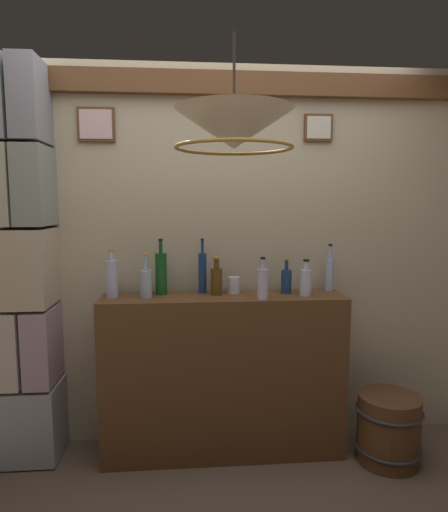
{
  "coord_description": "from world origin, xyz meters",
  "views": [
    {
      "loc": [
        -0.22,
        -1.77,
        1.57
      ],
      "look_at": [
        0.0,
        0.8,
        1.26
      ],
      "focal_mm": 30.98,
      "sensor_mm": 36.0,
      "label": 1
    }
  ],
  "objects_px": {
    "liquor_bottle_brandy": "(161,273)",
    "liquor_bottle_port": "(112,278)",
    "liquor_bottle_rum": "(306,281)",
    "liquor_bottle_scotch": "(330,273)",
    "liquor_bottle_vermouth": "(286,280)",
    "liquor_bottle_rye": "(146,282)",
    "liquor_bottle_mezcal": "(263,283)",
    "liquor_bottle_bourbon": "(216,280)",
    "glass_tumbler_rocks": "(234,285)",
    "liquor_bottle_tequila": "(202,272)",
    "pendant_lamp": "(234,131)",
    "glass_tumbler_highball": "(146,286)",
    "wooden_barrel": "(388,428)"
  },
  "relations": [
    {
      "from": "liquor_bottle_rye",
      "to": "liquor_bottle_vermouth",
      "type": "height_order",
      "value": "liquor_bottle_rye"
    },
    {
      "from": "liquor_bottle_rye",
      "to": "liquor_bottle_vermouth",
      "type": "distance_m",
      "value": 0.86
    },
    {
      "from": "liquor_bottle_brandy",
      "to": "liquor_bottle_rum",
      "type": "bearing_deg",
      "value": -7.52
    },
    {
      "from": "liquor_bottle_rye",
      "to": "liquor_bottle_mezcal",
      "type": "height_order",
      "value": "liquor_bottle_rye"
    },
    {
      "from": "liquor_bottle_scotch",
      "to": "liquor_bottle_vermouth",
      "type": "distance_m",
      "value": 0.31
    },
    {
      "from": "wooden_barrel",
      "to": "liquor_bottle_rye",
      "type": "bearing_deg",
      "value": 172.84
    },
    {
      "from": "liquor_bottle_scotch",
      "to": "liquor_bottle_mezcal",
      "type": "bearing_deg",
      "value": -154.22
    },
    {
      "from": "liquor_bottle_scotch",
      "to": "liquor_bottle_mezcal",
      "type": "relative_size",
      "value": 1.2
    },
    {
      "from": "liquor_bottle_vermouth",
      "to": "glass_tumbler_highball",
      "type": "bearing_deg",
      "value": 175.78
    },
    {
      "from": "liquor_bottle_brandy",
      "to": "liquor_bottle_scotch",
      "type": "xyz_separation_m",
      "value": [
        1.07,
        0.03,
        -0.02
      ]
    },
    {
      "from": "liquor_bottle_bourbon",
      "to": "liquor_bottle_mezcal",
      "type": "relative_size",
      "value": 0.94
    },
    {
      "from": "liquor_bottle_tequila",
      "to": "liquor_bottle_port",
      "type": "xyz_separation_m",
      "value": [
        -0.54,
        -0.08,
        -0.02
      ]
    },
    {
      "from": "liquor_bottle_brandy",
      "to": "liquor_bottle_port",
      "type": "distance_m",
      "value": 0.3
    },
    {
      "from": "liquor_bottle_brandy",
      "to": "glass_tumbler_highball",
      "type": "height_order",
      "value": "liquor_bottle_brandy"
    },
    {
      "from": "liquor_bottle_mezcal",
      "to": "liquor_bottle_tequila",
      "type": "bearing_deg",
      "value": 146.89
    },
    {
      "from": "glass_tumbler_rocks",
      "to": "glass_tumbler_highball",
      "type": "relative_size",
      "value": 1.11
    },
    {
      "from": "glass_tumbler_highball",
      "to": "liquor_bottle_vermouth",
      "type": "bearing_deg",
      "value": -4.22
    },
    {
      "from": "liquor_bottle_scotch",
      "to": "pendant_lamp",
      "type": "relative_size",
      "value": 0.58
    },
    {
      "from": "liquor_bottle_rum",
      "to": "liquor_bottle_mezcal",
      "type": "xyz_separation_m",
      "value": [
        -0.28,
        -0.09,
        0.01
      ]
    },
    {
      "from": "liquor_bottle_vermouth",
      "to": "liquor_bottle_mezcal",
      "type": "relative_size",
      "value": 0.88
    },
    {
      "from": "liquor_bottle_scotch",
      "to": "liquor_bottle_rye",
      "type": "relative_size",
      "value": 1.14
    },
    {
      "from": "liquor_bottle_rum",
      "to": "liquor_bottle_scotch",
      "type": "distance_m",
      "value": 0.24
    },
    {
      "from": "liquor_bottle_rum",
      "to": "pendant_lamp",
      "type": "xyz_separation_m",
      "value": [
        -0.51,
        -0.65,
        0.78
      ]
    },
    {
      "from": "liquor_bottle_rye",
      "to": "liquor_bottle_mezcal",
      "type": "bearing_deg",
      "value": -9.65
    },
    {
      "from": "liquor_bottle_bourbon",
      "to": "liquor_bottle_rye",
      "type": "bearing_deg",
      "value": -174.19
    },
    {
      "from": "liquor_bottle_bourbon",
      "to": "liquor_bottle_rye",
      "type": "xyz_separation_m",
      "value": [
        -0.42,
        -0.04,
        -0.0
      ]
    },
    {
      "from": "liquor_bottle_brandy",
      "to": "liquor_bottle_scotch",
      "type": "distance_m",
      "value": 1.07
    },
    {
      "from": "liquor_bottle_mezcal",
      "to": "liquor_bottle_tequila",
      "type": "distance_m",
      "value": 0.41
    },
    {
      "from": "liquor_bottle_bourbon",
      "to": "liquor_bottle_mezcal",
      "type": "xyz_separation_m",
      "value": [
        0.26,
        -0.16,
        0.01
      ]
    },
    {
      "from": "liquor_bottle_bourbon",
      "to": "liquor_bottle_rye",
      "type": "distance_m",
      "value": 0.43
    },
    {
      "from": "liquor_bottle_vermouth",
      "to": "liquor_bottle_tequila",
      "type": "bearing_deg",
      "value": 173.86
    },
    {
      "from": "liquor_bottle_brandy",
      "to": "liquor_bottle_port",
      "type": "bearing_deg",
      "value": -167.69
    },
    {
      "from": "liquor_bottle_brandy",
      "to": "liquor_bottle_bourbon",
      "type": "bearing_deg",
      "value": -7.07
    },
    {
      "from": "liquor_bottle_rum",
      "to": "liquor_bottle_bourbon",
      "type": "bearing_deg",
      "value": 172.2
    },
    {
      "from": "liquor_bottle_mezcal",
      "to": "liquor_bottle_port",
      "type": "xyz_separation_m",
      "value": [
        -0.89,
        0.14,
        0.02
      ]
    },
    {
      "from": "liquor_bottle_mezcal",
      "to": "pendant_lamp",
      "type": "xyz_separation_m",
      "value": [
        -0.23,
        -0.56,
        0.77
      ]
    },
    {
      "from": "liquor_bottle_scotch",
      "to": "liquor_bottle_mezcal",
      "type": "xyz_separation_m",
      "value": [
        -0.48,
        -0.23,
        -0.02
      ]
    },
    {
      "from": "glass_tumbler_highball",
      "to": "liquor_bottle_scotch",
      "type": "bearing_deg",
      "value": -0.08
    },
    {
      "from": "liquor_bottle_scotch",
      "to": "liquor_bottle_tequila",
      "type": "height_order",
      "value": "liquor_bottle_tequila"
    },
    {
      "from": "liquor_bottle_brandy",
      "to": "liquor_bottle_mezcal",
      "type": "xyz_separation_m",
      "value": [
        0.6,
        -0.2,
        -0.04
      ]
    },
    {
      "from": "liquor_bottle_rum",
      "to": "liquor_bottle_scotch",
      "type": "height_order",
      "value": "liquor_bottle_scotch"
    },
    {
      "from": "liquor_bottle_vermouth",
      "to": "liquor_bottle_mezcal",
      "type": "height_order",
      "value": "liquor_bottle_mezcal"
    },
    {
      "from": "liquor_bottle_brandy",
      "to": "liquor_bottle_mezcal",
      "type": "relative_size",
      "value": 1.38
    },
    {
      "from": "liquor_bottle_tequila",
      "to": "liquor_bottle_rum",
      "type": "bearing_deg",
      "value": -12.47
    },
    {
      "from": "liquor_bottle_tequila",
      "to": "pendant_lamp",
      "type": "bearing_deg",
      "value": -81.94
    },
    {
      "from": "liquor_bottle_vermouth",
      "to": "liquor_bottle_port",
      "type": "relative_size",
      "value": 0.77
    },
    {
      "from": "liquor_bottle_tequila",
      "to": "pendant_lamp",
      "type": "xyz_separation_m",
      "value": [
        0.11,
        -0.79,
        0.74
      ]
    },
    {
      "from": "liquor_bottle_rye",
      "to": "glass_tumbler_rocks",
      "type": "bearing_deg",
      "value": 8.12
    },
    {
      "from": "liquor_bottle_scotch",
      "to": "liquor_bottle_rye",
      "type": "height_order",
      "value": "liquor_bottle_scotch"
    },
    {
      "from": "liquor_bottle_brandy",
      "to": "pendant_lamp",
      "type": "distance_m",
      "value": 1.12
    }
  ]
}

